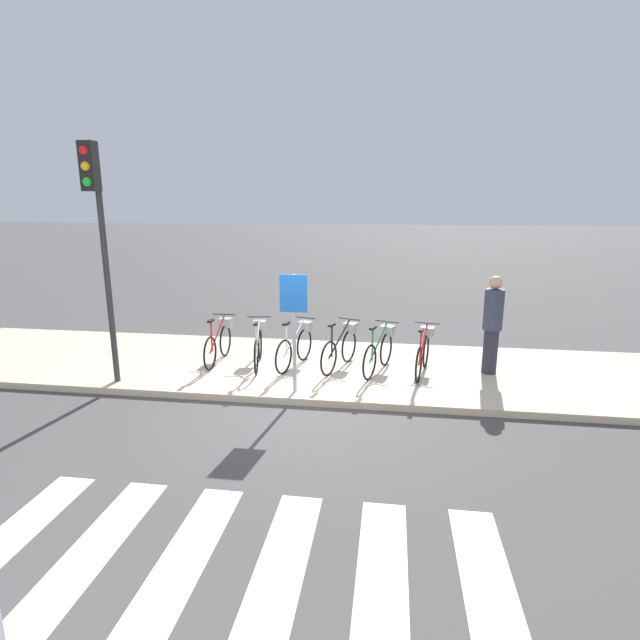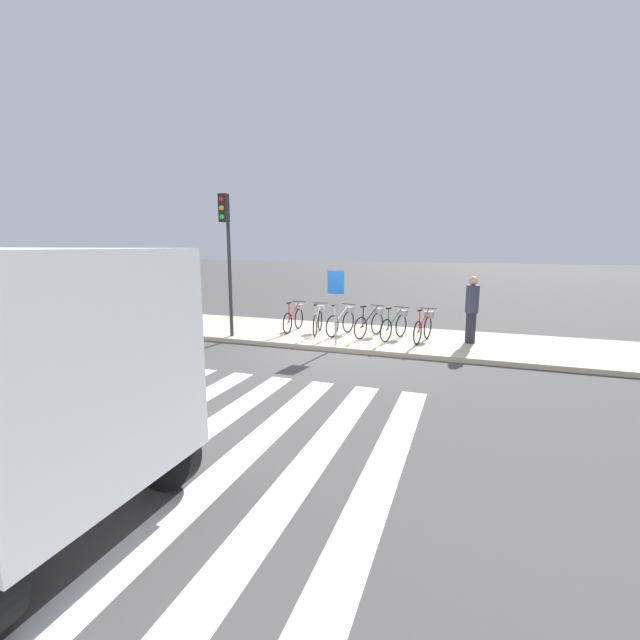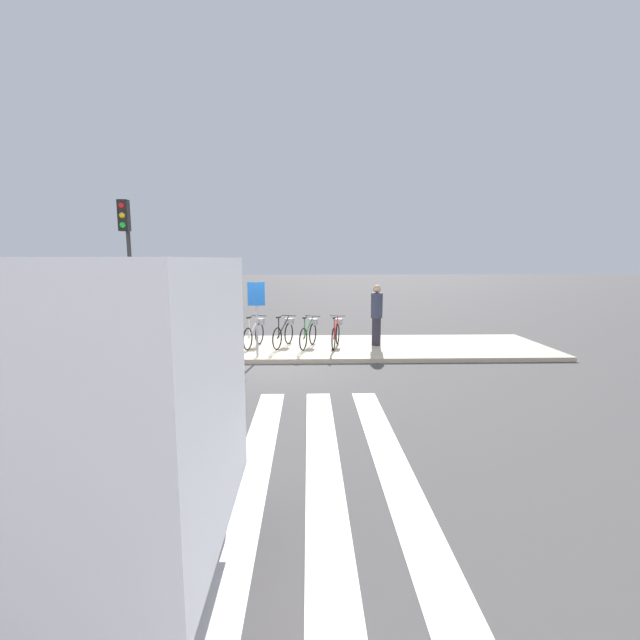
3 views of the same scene
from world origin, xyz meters
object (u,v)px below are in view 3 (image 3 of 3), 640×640
at_px(traffic_light, 127,247).
at_px(parked_bicycle_5, 336,332).
at_px(pedestrian, 377,313).
at_px(sign_post, 256,306).
at_px(parked_bicycle_3, 284,332).
at_px(parked_bicycle_1, 229,333).
at_px(parked_bicycle_0, 202,332).
at_px(parked_bicycle_2, 255,332).
at_px(parked_bicycle_4, 309,333).

bearing_deg(traffic_light, parked_bicycle_5, 13.69).
bearing_deg(pedestrian, sign_post, -156.78).
bearing_deg(parked_bicycle_3, parked_bicycle_1, -176.98).
xyz_separation_m(parked_bicycle_0, pedestrian, (5.09, 0.05, 0.53)).
bearing_deg(parked_bicycle_0, parked_bicycle_2, -1.20).
distance_m(parked_bicycle_0, traffic_light, 3.14).
bearing_deg(parked_bicycle_2, sign_post, -80.58).
bearing_deg(parked_bicycle_0, parked_bicycle_1, -7.02).
distance_m(parked_bicycle_2, sign_post, 1.65).
bearing_deg(traffic_light, parked_bicycle_4, 16.08).
relative_size(parked_bicycle_2, parked_bicycle_3, 1.02).
xyz_separation_m(parked_bicycle_0, parked_bicycle_1, (0.81, -0.10, 0.00)).
xyz_separation_m(parked_bicycle_2, traffic_light, (-2.95, -1.40, 2.41)).
bearing_deg(parked_bicycle_2, parked_bicycle_5, -2.52).
height_order(parked_bicycle_1, parked_bicycle_3, same).
bearing_deg(parked_bicycle_4, parked_bicycle_1, 179.38).
distance_m(traffic_light, sign_post, 3.50).
xyz_separation_m(parked_bicycle_2, sign_post, (0.22, -1.35, 0.91)).
distance_m(parked_bicycle_4, traffic_light, 5.29).
height_order(parked_bicycle_4, traffic_light, traffic_light).
height_order(parked_bicycle_0, sign_post, sign_post).
xyz_separation_m(parked_bicycle_5, sign_post, (-2.14, -1.25, 0.91)).
xyz_separation_m(parked_bicycle_1, pedestrian, (4.29, 0.15, 0.53)).
bearing_deg(parked_bicycle_4, traffic_light, -163.92).
bearing_deg(parked_bicycle_1, traffic_light, -149.06).
relative_size(parked_bicycle_3, parked_bicycle_5, 0.97).
xyz_separation_m(parked_bicycle_0, traffic_light, (-1.41, -1.43, 2.41)).
xyz_separation_m(parked_bicycle_5, pedestrian, (1.20, 0.18, 0.53)).
relative_size(parked_bicycle_3, sign_post, 0.74).
xyz_separation_m(parked_bicycle_3, parked_bicycle_4, (0.72, -0.11, 0.00)).
height_order(parked_bicycle_1, traffic_light, traffic_light).
height_order(parked_bicycle_5, sign_post, sign_post).
relative_size(parked_bicycle_3, parked_bicycle_4, 0.99).
height_order(parked_bicycle_1, pedestrian, pedestrian).
xyz_separation_m(parked_bicycle_1, parked_bicycle_2, (0.73, 0.07, 0.00)).
height_order(parked_bicycle_3, parked_bicycle_4, same).
bearing_deg(sign_post, parked_bicycle_3, 65.29).
height_order(parked_bicycle_0, traffic_light, traffic_light).
relative_size(parked_bicycle_2, parked_bicycle_5, 0.99).
distance_m(parked_bicycle_5, sign_post, 2.64).
bearing_deg(parked_bicycle_5, pedestrian, 8.64).
xyz_separation_m(parked_bicycle_1, parked_bicycle_4, (2.31, -0.03, 0.00)).
distance_m(parked_bicycle_4, sign_post, 2.06).
bearing_deg(parked_bicycle_4, parked_bicycle_5, -0.83).
bearing_deg(parked_bicycle_5, traffic_light, -166.31).
relative_size(parked_bicycle_1, sign_post, 0.76).
xyz_separation_m(parked_bicycle_3, pedestrian, (2.70, 0.06, 0.53)).
height_order(parked_bicycle_3, parked_bicycle_5, same).
height_order(pedestrian, traffic_light, traffic_light).
bearing_deg(pedestrian, parked_bicycle_4, -175.07).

